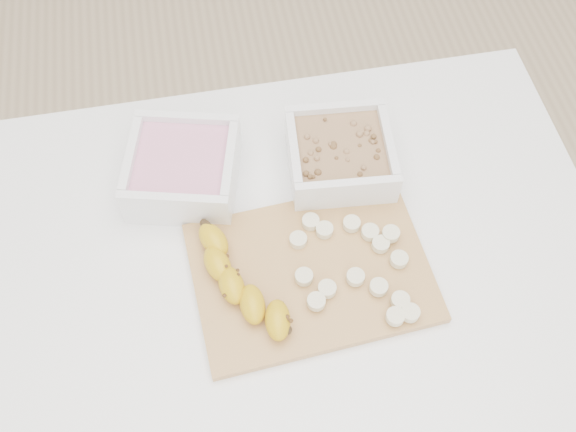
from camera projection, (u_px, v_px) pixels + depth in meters
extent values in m
plane|color=#C6AD89|center=(290.00, 385.00, 1.65)|extent=(3.50, 3.50, 0.00)
cube|color=white|center=(291.00, 258.00, 1.02)|extent=(1.00, 0.70, 0.04)
cylinder|color=white|center=(75.00, 251.00, 1.44)|extent=(0.05, 0.05, 0.71)
cylinder|color=white|center=(450.00, 191.00, 1.52)|extent=(0.05, 0.05, 0.71)
cube|color=white|center=(183.00, 169.00, 1.03)|extent=(0.21, 0.21, 0.08)
cube|color=pink|center=(183.00, 168.00, 1.03)|extent=(0.17, 0.17, 0.05)
cube|color=white|center=(340.00, 156.00, 1.04)|extent=(0.18, 0.18, 0.08)
cube|color=#8E6A47|center=(340.00, 155.00, 1.04)|extent=(0.15, 0.15, 0.04)
cube|color=tan|center=(311.00, 272.00, 0.97)|extent=(0.37, 0.28, 0.01)
cylinder|color=beige|center=(298.00, 240.00, 0.99)|extent=(0.03, 0.03, 0.01)
cylinder|color=beige|center=(311.00, 222.00, 1.00)|extent=(0.03, 0.03, 0.01)
cylinder|color=beige|center=(324.00, 230.00, 0.99)|extent=(0.03, 0.03, 0.01)
cylinder|color=beige|center=(352.00, 224.00, 1.00)|extent=(0.03, 0.03, 0.01)
cylinder|color=beige|center=(370.00, 232.00, 0.99)|extent=(0.03, 0.03, 0.01)
cylinder|color=beige|center=(381.00, 244.00, 0.98)|extent=(0.03, 0.03, 0.01)
cylinder|color=beige|center=(399.00, 259.00, 0.97)|extent=(0.03, 0.03, 0.01)
cylinder|color=beige|center=(304.00, 277.00, 0.95)|extent=(0.03, 0.03, 0.01)
cylinder|color=beige|center=(327.00, 289.00, 0.94)|extent=(0.03, 0.03, 0.01)
cylinder|color=beige|center=(355.00, 277.00, 0.95)|extent=(0.03, 0.03, 0.01)
cylinder|color=beige|center=(379.00, 287.00, 0.94)|extent=(0.03, 0.03, 0.01)
cylinder|color=beige|center=(400.00, 300.00, 0.93)|extent=(0.03, 0.03, 0.01)
cylinder|color=beige|center=(410.00, 313.00, 0.92)|extent=(0.03, 0.03, 0.01)
cylinder|color=beige|center=(395.00, 316.00, 0.92)|extent=(0.03, 0.03, 0.01)
cylinder|color=beige|center=(316.00, 302.00, 0.93)|extent=(0.03, 0.03, 0.01)
cylinder|color=beige|center=(391.00, 234.00, 0.98)|extent=(0.03, 0.03, 0.01)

